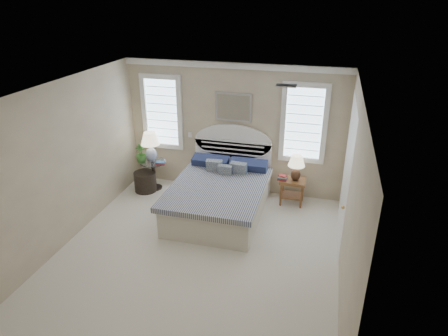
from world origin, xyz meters
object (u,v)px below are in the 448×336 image
(nightstand_right, at_px, (292,186))
(lamp_right, at_px, (296,165))
(floor_pot, at_px, (145,181))
(bed, at_px, (220,194))
(lamp_left, at_px, (150,144))
(side_table_left, at_px, (154,172))

(nightstand_right, bearing_deg, lamp_right, -9.68)
(floor_pot, height_order, lamp_right, lamp_right)
(bed, bearing_deg, nightstand_right, 28.03)
(floor_pot, xyz_separation_m, lamp_left, (0.09, 0.19, 0.81))
(nightstand_right, height_order, lamp_left, lamp_left)
(nightstand_right, bearing_deg, lamp_left, -178.89)
(side_table_left, distance_m, lamp_left, 0.64)
(lamp_right, bearing_deg, side_table_left, -178.24)
(floor_pot, distance_m, lamp_left, 0.83)
(side_table_left, relative_size, lamp_left, 0.99)
(bed, distance_m, floor_pot, 1.85)
(bed, height_order, floor_pot, bed)
(bed, xyz_separation_m, floor_pot, (-1.79, 0.44, -0.17))
(bed, relative_size, lamp_left, 3.57)
(nightstand_right, bearing_deg, side_table_left, -178.06)
(bed, relative_size, side_table_left, 3.61)
(bed, relative_size, lamp_right, 4.30)
(bed, height_order, side_table_left, bed)
(side_table_left, bearing_deg, floor_pot, -132.23)
(nightstand_right, relative_size, lamp_right, 1.00)
(bed, height_order, lamp_right, bed)
(bed, bearing_deg, floor_pot, 166.13)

